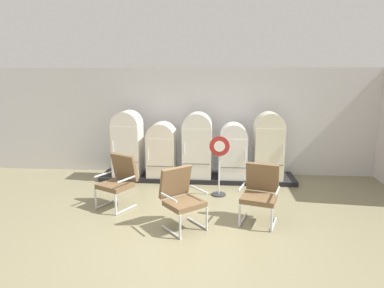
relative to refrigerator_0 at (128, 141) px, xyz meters
name	(u,v)px	position (x,y,z in m)	size (l,w,h in m)	color
ground	(185,234)	(1.76, -2.91, -1.01)	(12.00, 10.00, 0.05)	#7E7656
back_wall	(199,121)	(1.76, 0.75, 0.44)	(11.76, 0.12, 2.82)	silver
display_plinth	(197,177)	(1.76, 0.12, -0.93)	(4.92, 0.95, 0.11)	black
refrigerator_0	(128,141)	(0.00, 0.00, 0.00)	(0.69, 0.66, 1.64)	silver
refrigerator_1	(162,148)	(0.87, 0.00, -0.16)	(0.71, 0.67, 1.36)	silver
refrigerator_2	(197,143)	(1.77, 0.00, -0.02)	(0.72, 0.67, 1.62)	silver
refrigerator_3	(233,149)	(2.67, 0.02, -0.16)	(0.66, 0.70, 1.36)	white
refrigerator_4	(269,144)	(3.52, -0.02, 0.00)	(0.70, 0.63, 1.64)	beige
armchair_left	(119,179)	(0.31, -1.84, -0.40)	(0.84, 0.87, 1.06)	silver
armchair_right	(260,191)	(3.07, -2.33, -0.40)	(0.78, 0.81, 1.06)	silver
armchair_center	(181,195)	(1.67, -2.69, -0.40)	(0.88, 0.89, 1.06)	silver
sign_stand	(219,168)	(2.32, -1.05, -0.35)	(0.44, 0.32, 1.34)	#2D2D30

